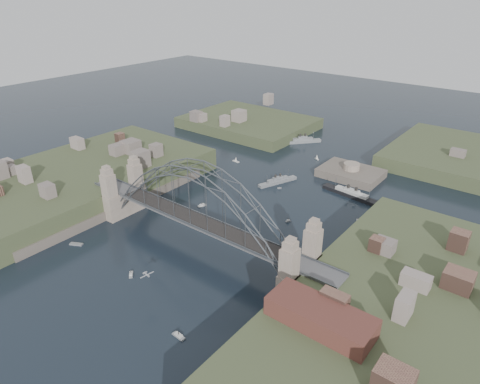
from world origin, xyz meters
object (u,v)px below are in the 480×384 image
Objects in this scene: wharf_shed at (320,317)px; naval_cruiser_near at (278,181)px; fort_island at (350,178)px; ocean_liner at (351,194)px; bridge at (198,208)px; naval_cruiser_far at (302,141)px.

wharf_shed is 1.29× the size of naval_cruiser_near.
ocean_liner is at bearing -64.06° from fort_island.
bridge is 72.14m from fort_island.
wharf_shed is 80.65m from naval_cruiser_near.
wharf_shed is at bearing -70.33° from ocean_liner.
bridge is at bearing -109.58° from ocean_liner.
naval_cruiser_far reaches higher than naval_cruiser_near.
fort_island is 40.28m from naval_cruiser_far.
wharf_shed is (32.00, -84.00, 10.34)m from fort_island.
bridge is 46.23m from wharf_shed.
fort_island is 17.07m from ocean_liner.
bridge reaches higher than fort_island.
naval_cruiser_far is at bearing 103.34° from bridge.
wharf_shed is 0.92× the size of ocean_liner.
bridge is 5.40× the size of naval_cruiser_near.
naval_cruiser_far is (-15.42, 43.58, 0.17)m from naval_cruiser_near.
naval_cruiser_near is at bearing -70.52° from naval_cruiser_far.
naval_cruiser_far is at bearing 147.08° from fort_island.
wharf_shed is at bearing -17.65° from bridge.
bridge reaches higher than ocean_liner.
naval_cruiser_near is at bearing 128.96° from wharf_shed.
bridge is at bearing -76.66° from naval_cruiser_far.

